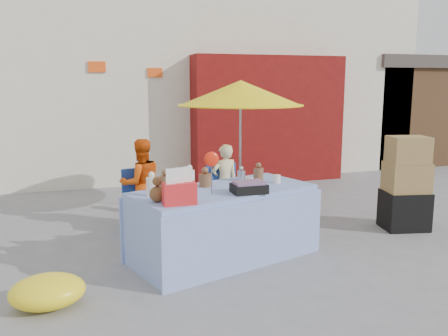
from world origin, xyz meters
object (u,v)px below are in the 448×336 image
object	(u,v)px
market_table	(223,223)
box_stack	(406,187)
chair_left	(143,212)
umbrella	(241,94)
chair_right	(227,205)
vendor_beige	(225,182)
vendor_orange	(141,183)

from	to	relation	value
market_table	box_stack	world-z (taller)	box_stack
chair_left	umbrella	xyz separation A→B (m)	(1.55, 0.28, 1.64)
chair_right	umbrella	distance (m)	1.69
chair_right	box_stack	world-z (taller)	box_stack
vendor_beige	umbrella	xyz separation A→B (m)	(0.30, 0.15, 1.32)
box_stack	chair_left	bearing A→B (deg)	162.81
umbrella	chair_right	bearing A→B (deg)	-136.76
umbrella	box_stack	xyz separation A→B (m)	(1.99, -1.38, -1.28)
vendor_orange	box_stack	size ratio (longest dim) A/B	0.96
market_table	vendor_orange	distance (m)	1.72
vendor_beige	box_stack	xyz separation A→B (m)	(2.29, -1.23, 0.04)
market_table	umbrella	xyz separation A→B (m)	(0.80, 1.69, 1.46)
chair_left	vendor_beige	distance (m)	1.30
vendor_beige	chair_right	bearing A→B (deg)	79.87
chair_left	vendor_beige	bearing A→B (deg)	-2.95
chair_left	vendor_orange	distance (m)	0.40
chair_left	chair_right	xyz separation A→B (m)	(1.25, 0.00, 0.00)
chair_left	vendor_beige	world-z (taller)	vendor_beige
vendor_beige	box_stack	world-z (taller)	box_stack
market_table	vendor_beige	xyz separation A→B (m)	(0.50, 1.54, 0.15)
vendor_orange	umbrella	distance (m)	2.00
box_stack	chair_right	bearing A→B (deg)	154.44
box_stack	vendor_orange	bearing A→B (deg)	160.83
market_table	umbrella	bearing A→B (deg)	46.75
vendor_beige	box_stack	distance (m)	2.60
chair_left	vendor_orange	bearing A→B (deg)	79.87
chair_right	vendor_beige	world-z (taller)	vendor_beige
umbrella	market_table	bearing A→B (deg)	-115.43
chair_right	umbrella	xyz separation A→B (m)	(0.30, 0.28, 1.64)
market_table	vendor_orange	world-z (taller)	market_table
chair_right	umbrella	world-z (taller)	umbrella
market_table	umbrella	world-z (taller)	umbrella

